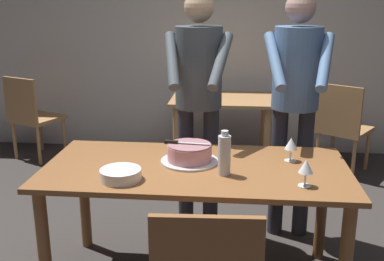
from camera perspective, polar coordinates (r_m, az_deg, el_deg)
The scene contains 13 objects.
back_wall at distance 5.14m, azimuth 3.15°, elevation 12.40°, with size 10.00×0.12×2.70m, color silver.
main_dining_table at distance 2.70m, azimuth 0.48°, elevation -6.55°, with size 1.74×0.83×0.75m.
cake_on_platter at distance 2.71m, azimuth -0.30°, elevation -2.89°, with size 0.34×0.34×0.11m.
cake_knife at distance 2.70m, azimuth -1.80°, elevation -1.49°, with size 0.27×0.05×0.02m.
plate_stack at distance 2.48m, azimuth -8.81°, elevation -5.40°, with size 0.22×0.22×0.06m.
wine_glass_near at distance 2.42m, azimuth 13.90°, elevation -4.43°, with size 0.08×0.08×0.14m.
wine_glass_far at distance 2.77m, azimuth 12.15°, elevation -1.69°, with size 0.08×0.08×0.14m.
water_bottle at distance 2.50m, azimuth 4.02°, elevation -2.99°, with size 0.07×0.07×0.25m.
person_cutting_cake at distance 3.18m, azimuth 0.80°, elevation 5.10°, with size 0.47×0.55×1.72m.
person_standing_beside at distance 3.22m, azimuth 12.67°, elevation 4.86°, with size 0.47×0.56×1.72m.
background_table at distance 4.57m, azimuth 3.81°, elevation 2.09°, with size 1.00×0.70×0.74m.
background_chair_0 at distance 5.16m, azimuth -19.19°, elevation 1.88°, with size 0.58×0.58×0.90m.
background_chair_1 at distance 4.70m, azimuth 18.05°, elevation 0.63°, with size 0.61×0.61×0.90m.
Camera 1 is at (0.22, -2.48, 1.68)m, focal length 43.16 mm.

